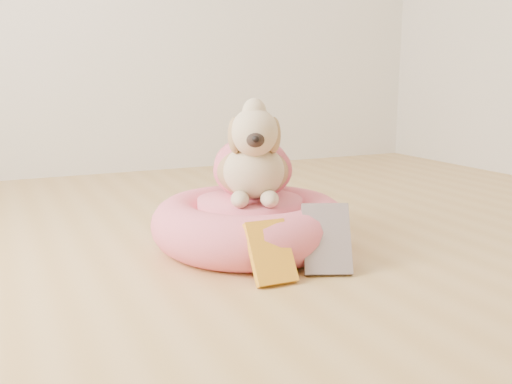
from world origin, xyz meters
name	(u,v)px	position (x,y,z in m)	size (l,w,h in m)	color
floor	(337,291)	(0.00, 0.00, 0.00)	(4.50, 4.50, 0.00)	tan
pet_bed	(250,224)	(-0.05, 0.48, 0.08)	(0.68, 0.68, 0.18)	#E2586F
dog	(253,147)	(-0.03, 0.50, 0.35)	(0.33, 0.48, 0.35)	brown
book_yellow	(271,252)	(-0.13, 0.16, 0.09)	(0.13, 0.02, 0.19)	yellow
book_white	(327,239)	(0.06, 0.16, 0.10)	(0.15, 0.02, 0.22)	silver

